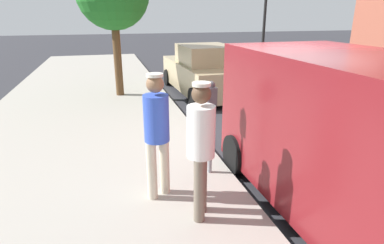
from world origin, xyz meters
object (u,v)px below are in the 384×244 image
parked_sedan_behind (204,72)px  pedestrian_in_white (201,143)px  parking_meter_near (211,112)px  pedestrian_in_blue (157,129)px

parked_sedan_behind → pedestrian_in_white: bearing=72.3°
parking_meter_near → parked_sedan_behind: 6.05m
pedestrian_in_blue → parked_sedan_behind: size_ratio=0.39×
pedestrian_in_blue → pedestrian_in_white: (-0.43, 0.61, -0.01)m
parking_meter_near → pedestrian_in_white: (0.48, 1.08, -0.03)m
parked_sedan_behind → pedestrian_in_blue: bearing=67.3°
parking_meter_near → parked_sedan_behind: parking_meter_near is taller
pedestrian_in_blue → pedestrian_in_white: 0.75m
pedestrian_in_blue → parked_sedan_behind: bearing=-112.7°
parking_meter_near → pedestrian_in_blue: bearing=26.9°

